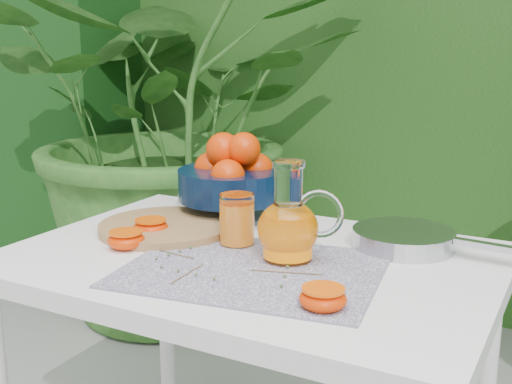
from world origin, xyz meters
The scene contains 11 objects.
hedge_backdrop centered at (0.06, 2.06, 1.19)m, with size 8.00×1.65×2.50m.
potted_plant_left centered at (-1.07, 1.15, 0.89)m, with size 1.78×1.78×1.78m, color #24581E.
white_table centered at (-0.08, 0.00, 0.67)m, with size 1.00×0.70×0.75m.
placemat centered at (-0.04, -0.09, 0.75)m, with size 0.49×0.38×0.00m, color #0B0E41.
cutting_board centered at (-0.34, 0.05, 0.76)m, with size 0.32×0.32×0.02m, color olive.
fruit_bowl centered at (-0.28, 0.25, 0.85)m, with size 0.36×0.36×0.22m.
juice_pitcher centered at (0.00, -0.01, 0.82)m, with size 0.18×0.14×0.20m.
juice_tumbler centered at (-0.14, 0.03, 0.81)m, with size 0.09×0.09×0.11m.
saute_pan centered at (0.19, 0.19, 0.77)m, with size 0.39×0.24×0.04m.
orange_halves centered at (-0.18, -0.09, 0.77)m, with size 0.60×0.29×0.04m.
thyme_sprigs centered at (-0.10, -0.11, 0.76)m, with size 0.37×0.23×0.01m.
Camera 1 is at (0.53, -1.13, 1.18)m, focal length 45.00 mm.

